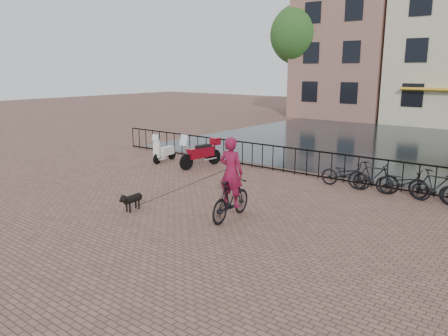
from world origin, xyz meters
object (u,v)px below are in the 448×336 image
Objects in this scene: cyclist at (231,183)px; scooter at (164,147)px; motorcycle at (201,149)px; dog at (133,201)px.

cyclist reaches higher than scooter.
motorcycle is 1.45× the size of scooter.
scooter is (-1.94, -0.19, -0.09)m from motorcycle.
cyclist is 2.98m from dog.
motorcycle is (-4.90, 4.31, -0.26)m from cyclist.
motorcycle reaches higher than scooter.
cyclist is at bearing -35.37° from motorcycle.
scooter is at bearing -37.49° from cyclist.
scooter is at bearing -168.30° from motorcycle.
scooter is (-4.20, 5.29, 0.38)m from dog.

